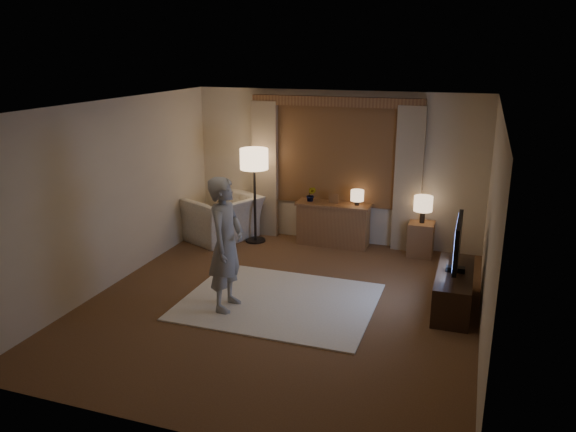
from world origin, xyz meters
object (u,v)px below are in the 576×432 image
at_px(armchair, 222,218).
at_px(side_table, 421,239).
at_px(sideboard, 333,225).
at_px(person, 226,244).
at_px(tv_stand, 454,289).

distance_m(armchair, side_table, 3.44).
height_order(sideboard, person, person).
height_order(tv_stand, person, person).
xyz_separation_m(sideboard, person, (-0.66, -2.86, 0.54)).
distance_m(side_table, tv_stand, 1.92).
bearing_deg(person, tv_stand, -71.34).
xyz_separation_m(armchair, side_table, (3.42, 0.29, -0.11)).
bearing_deg(armchair, sideboard, 124.07).
height_order(armchair, tv_stand, armchair).
height_order(side_table, tv_stand, side_table).
bearing_deg(sideboard, tv_stand, -41.64).
distance_m(sideboard, tv_stand, 2.82).
relative_size(armchair, tv_stand, 0.85).
relative_size(sideboard, person, 0.69).
distance_m(sideboard, person, 2.98).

